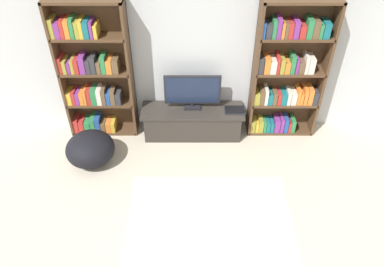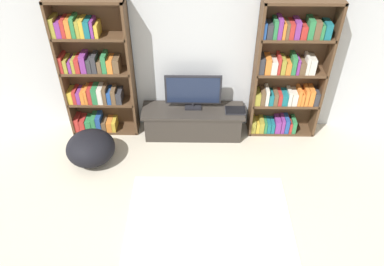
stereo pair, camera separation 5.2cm
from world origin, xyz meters
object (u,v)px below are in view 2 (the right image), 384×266
(bookshelf_right, at_px, (288,74))
(tv_stand, at_px, (193,122))
(beanbag_ottoman, at_px, (91,148))
(television, at_px, (193,91))
(bookshelf_left, at_px, (94,73))
(laptop, at_px, (235,110))

(bookshelf_right, height_order, tv_stand, bookshelf_right)
(tv_stand, xyz_separation_m, beanbag_ottoman, (-1.40, -0.61, -0.00))
(television, bearing_deg, beanbag_ottoman, -154.66)
(bookshelf_right, bearing_deg, tv_stand, -174.92)
(tv_stand, distance_m, beanbag_ottoman, 1.53)
(bookshelf_right, relative_size, television, 2.53)
(bookshelf_left, height_order, bookshelf_right, same)
(bookshelf_right, bearing_deg, laptop, -168.32)
(laptop, bearing_deg, tv_stand, 177.41)
(bookshelf_left, bearing_deg, beanbag_ottoman, -91.46)
(television, xyz_separation_m, laptop, (0.61, -0.08, -0.27))
(television, bearing_deg, bookshelf_right, 2.60)
(tv_stand, bearing_deg, television, 90.00)
(tv_stand, bearing_deg, laptop, -2.59)
(bookshelf_right, bearing_deg, television, -177.40)
(television, distance_m, laptop, 0.68)
(beanbag_ottoman, bearing_deg, bookshelf_left, 88.54)
(bookshelf_left, xyz_separation_m, television, (1.38, -0.06, -0.25))
(bookshelf_left, height_order, tv_stand, bookshelf_left)
(tv_stand, xyz_separation_m, laptop, (0.61, -0.03, 0.23))
(bookshelf_left, height_order, television, bookshelf_left)
(bookshelf_right, bearing_deg, beanbag_ottoman, -165.08)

